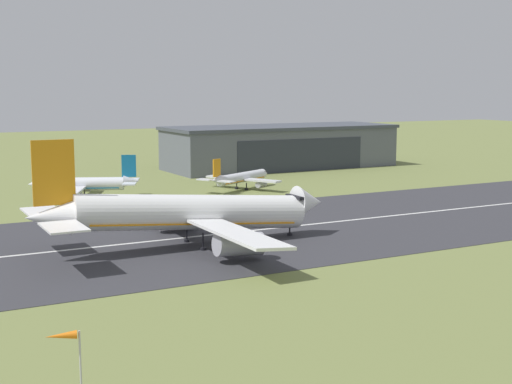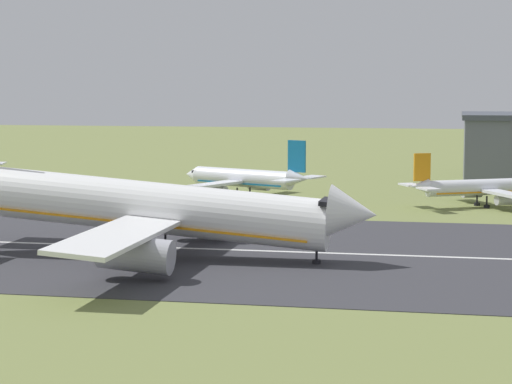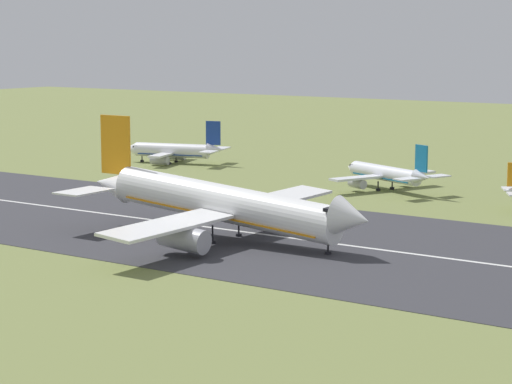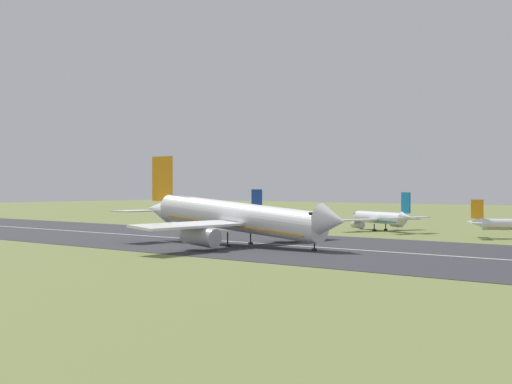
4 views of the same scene
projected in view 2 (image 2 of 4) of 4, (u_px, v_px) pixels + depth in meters
The scene contains 5 objects.
runway_strip at pixel (269, 251), 102.83m from camera, with size 455.90×49.91×0.06m, color #333338.
runway_centreline at pixel (269, 251), 102.82m from camera, with size 410.31×0.70×0.01m, color silver.
airplane_landing at pixel (150, 209), 98.52m from camera, with size 45.78×46.58×16.15m.
airplane_parked_west at pixel (245, 179), 150.41m from camera, with size 23.31×21.72×9.08m.
airplane_parked_east at pixel (481, 188), 139.92m from camera, with size 21.69×18.45×7.75m.
Camera 2 is at (18.77, 14.55, 17.24)m, focal length 70.00 mm.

